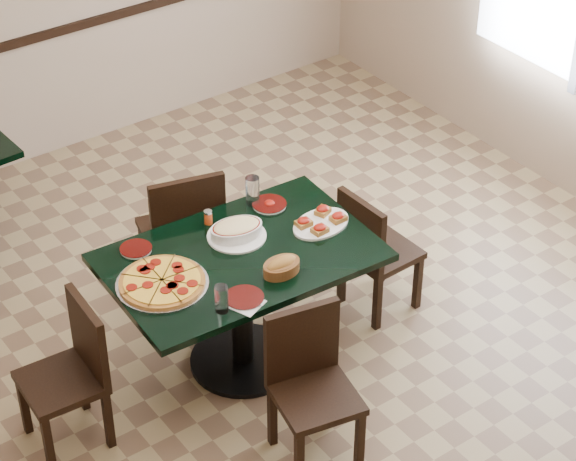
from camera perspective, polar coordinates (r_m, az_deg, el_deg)
floor at (r=6.32m, az=-0.01°, el=-6.33°), size 5.50×5.50×0.00m
room_shell at (r=7.36m, az=-1.41°, el=11.12°), size 5.50×5.50×5.50m
main_table at (r=5.92m, az=-2.40°, el=-2.62°), size 1.43×0.96×0.75m
chair_far at (r=6.40m, az=-5.29°, el=0.04°), size 0.52×0.52×0.92m
chair_near at (r=5.51m, az=1.11°, el=-7.52°), size 0.46×0.46×0.83m
chair_right at (r=6.38m, az=4.30°, el=-0.89°), size 0.39×0.39×0.80m
chair_left at (r=5.68m, az=-10.85°, el=-6.86°), size 0.40×0.40×0.81m
pepperoni_pizza at (r=5.62m, az=-6.41°, el=-2.62°), size 0.47×0.47×0.04m
lasagna_casserole at (r=5.90m, az=-2.63°, el=0.03°), size 0.32×0.32×0.09m
bread_basket at (r=5.65m, az=-0.34°, el=-1.83°), size 0.21×0.15×0.09m
bruschetta_platter at (r=6.00m, az=1.68°, el=0.47°), size 0.38×0.29×0.05m
side_plate_near at (r=5.51m, az=-2.23°, el=-3.44°), size 0.20×0.20×0.02m
side_plate_far_r at (r=6.16m, az=-0.95°, el=1.35°), size 0.19×0.19×0.03m
side_plate_far_l at (r=5.88m, az=-7.73°, el=-0.93°), size 0.17×0.17×0.02m
napkin_setting at (r=5.48m, az=-2.12°, el=-3.74°), size 0.19×0.19×0.01m
water_glass_a at (r=6.14m, az=-1.81°, el=2.04°), size 0.08×0.08×0.17m
water_glass_b at (r=5.41m, az=-3.40°, el=-3.49°), size 0.07×0.07×0.14m
pepper_shaker at (r=6.02m, az=-4.08°, el=0.69°), size 0.05×0.05×0.08m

